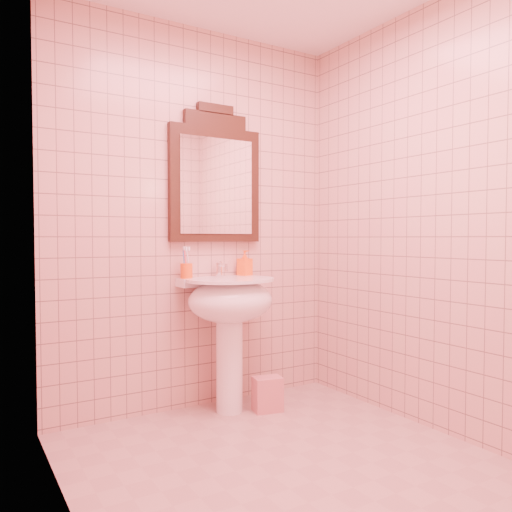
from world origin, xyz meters
TOP-DOWN VIEW (x-y plane):
  - floor at (0.00, 0.00)m, footprint 2.20×2.20m
  - back_wall at (0.00, 1.10)m, footprint 2.00×0.02m
  - pedestal_sink at (0.12, 0.87)m, footprint 0.58×0.58m
  - faucet at (0.12, 1.01)m, footprint 0.04×0.16m
  - mirror at (0.12, 1.07)m, footprint 0.65×0.06m
  - toothbrush_cup at (-0.12, 1.02)m, footprint 0.08×0.08m
  - soap_dispenser at (0.32, 1.03)m, footprint 0.10×0.10m
  - towel at (0.33, 0.76)m, footprint 0.20×0.15m

SIDE VIEW (x-z plane):
  - floor at x=0.00m, z-range 0.00..0.00m
  - towel at x=0.33m, z-range 0.00..0.22m
  - pedestal_sink at x=0.12m, z-range 0.23..1.09m
  - toothbrush_cup at x=-0.12m, z-range 0.82..1.00m
  - faucet at x=0.12m, z-range 0.87..0.97m
  - soap_dispenser at x=0.32m, z-range 0.86..1.04m
  - back_wall at x=0.00m, z-range 0.00..2.50m
  - mirror at x=0.12m, z-range 1.06..1.97m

